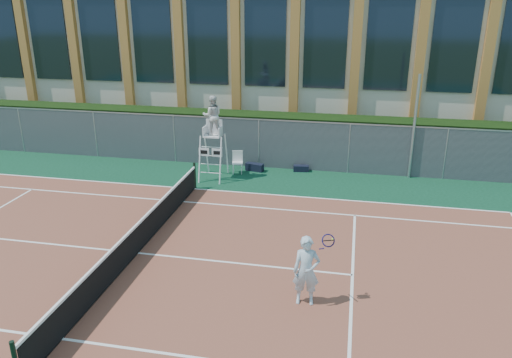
% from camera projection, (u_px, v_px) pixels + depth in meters
% --- Properties ---
extents(ground, '(120.00, 120.00, 0.00)m').
position_uv_depth(ground, '(138.00, 254.00, 15.09)').
color(ground, '#233814').
extents(apron, '(36.00, 20.00, 0.01)m').
position_uv_depth(apron, '(151.00, 239.00, 16.01)').
color(apron, '#0B321B').
rests_on(apron, ground).
extents(tennis_court, '(23.77, 10.97, 0.02)m').
position_uv_depth(tennis_court, '(138.00, 253.00, 15.08)').
color(tennis_court, brown).
rests_on(tennis_court, apron).
extents(tennis_net, '(0.10, 11.30, 1.10)m').
position_uv_depth(tennis_net, '(136.00, 238.00, 14.90)').
color(tennis_net, black).
rests_on(tennis_net, ground).
extents(fence, '(40.00, 0.06, 2.20)m').
position_uv_depth(fence, '(216.00, 141.00, 22.81)').
color(fence, '#595E60').
rests_on(fence, ground).
extents(hedge, '(40.00, 1.40, 2.20)m').
position_uv_depth(hedge, '(223.00, 135.00, 23.92)').
color(hedge, black).
rests_on(hedge, ground).
extents(building, '(45.00, 10.60, 8.22)m').
position_uv_depth(building, '(256.00, 53.00, 30.19)').
color(building, beige).
rests_on(building, ground).
extents(steel_pole, '(0.12, 0.12, 4.41)m').
position_uv_depth(steel_pole, '(414.00, 128.00, 20.73)').
color(steel_pole, '#9EA0A5').
rests_on(steel_pole, ground).
extents(umpire_chair, '(1.00, 1.54, 3.58)m').
position_uv_depth(umpire_chair, '(212.00, 118.00, 20.61)').
color(umpire_chair, white).
rests_on(umpire_chair, ground).
extents(plastic_chair, '(0.53, 0.53, 0.98)m').
position_uv_depth(plastic_chair, '(238.00, 160.00, 21.89)').
color(plastic_chair, silver).
rests_on(plastic_chair, apron).
extents(sports_bag_near, '(0.84, 0.48, 0.34)m').
position_uv_depth(sports_bag_near, '(255.00, 167.00, 22.24)').
color(sports_bag_near, black).
rests_on(sports_bag_near, apron).
extents(sports_bag_far, '(0.71, 0.39, 0.27)m').
position_uv_depth(sports_bag_far, '(301.00, 168.00, 22.18)').
color(sports_bag_far, black).
rests_on(sports_bag_far, apron).
extents(tennis_player, '(1.03, 0.71, 1.83)m').
position_uv_depth(tennis_player, '(306.00, 271.00, 12.33)').
color(tennis_player, silver).
rests_on(tennis_player, tennis_court).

